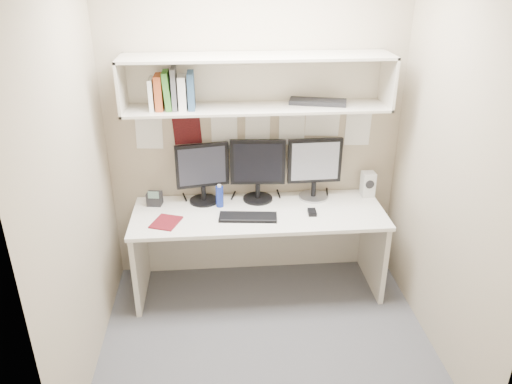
{
  "coord_description": "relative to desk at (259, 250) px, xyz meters",
  "views": [
    {
      "loc": [
        -0.31,
        -2.87,
        2.56
      ],
      "look_at": [
        -0.05,
        0.35,
        1.04
      ],
      "focal_mm": 35.0,
      "sensor_mm": 36.0,
      "label": 1
    }
  ],
  "objects": [
    {
      "name": "maroon_notebook",
      "position": [
        -0.72,
        -0.14,
        0.37
      ],
      "size": [
        0.26,
        0.28,
        0.01
      ],
      "primitive_type": "cube",
      "rotation": [
        0.0,
        0.0,
        -0.36
      ],
      "color": "#5E1018",
      "rests_on": "desk"
    },
    {
      "name": "desk_phone",
      "position": [
        -0.84,
        0.19,
        0.42
      ],
      "size": [
        0.13,
        0.12,
        0.14
      ],
      "rotation": [
        0.0,
        0.0,
        -0.15
      ],
      "color": "black",
      "rests_on": "desk"
    },
    {
      "name": "monitor_left",
      "position": [
        -0.44,
        0.22,
        0.63
      ],
      "size": [
        0.43,
        0.24,
        0.5
      ],
      "rotation": [
        0.0,
        0.0,
        0.19
      ],
      "color": "black",
      "rests_on": "desk"
    },
    {
      "name": "monitor_center",
      "position": [
        0.01,
        0.22,
        0.64
      ],
      "size": [
        0.45,
        0.25,
        0.52
      ],
      "rotation": [
        0.0,
        0.0,
        -0.07
      ],
      "color": "black",
      "rests_on": "desk"
    },
    {
      "name": "hutch_tray",
      "position": [
        0.47,
        0.19,
        1.19
      ],
      "size": [
        0.46,
        0.27,
        0.03
      ],
      "primitive_type": "cube",
      "rotation": [
        0.0,
        0.0,
        -0.25
      ],
      "color": "black",
      "rests_on": "overhead_hutch"
    },
    {
      "name": "keyboard",
      "position": [
        -0.09,
        -0.12,
        0.37
      ],
      "size": [
        0.46,
        0.2,
        0.02
      ],
      "primitive_type": "cube",
      "rotation": [
        0.0,
        0.0,
        -0.11
      ],
      "color": "black",
      "rests_on": "desk"
    },
    {
      "name": "speaker",
      "position": [
        0.94,
        0.22,
        0.47
      ],
      "size": [
        0.11,
        0.11,
        0.21
      ],
      "rotation": [
        0.0,
        0.0,
        0.04
      ],
      "color": "silver",
      "rests_on": "desk"
    },
    {
      "name": "desk",
      "position": [
        0.0,
        0.0,
        0.0
      ],
      "size": [
        2.0,
        0.7,
        0.73
      ],
      "color": "white",
      "rests_on": "floor"
    },
    {
      "name": "overhead_hutch",
      "position": [
        0.0,
        0.21,
        1.35
      ],
      "size": [
        2.0,
        0.38,
        0.4
      ],
      "color": "beige",
      "rests_on": "wall_back"
    },
    {
      "name": "wall_front",
      "position": [
        0.0,
        -1.65,
        0.93
      ],
      "size": [
        2.4,
        0.02,
        2.6
      ],
      "primitive_type": "cube",
      "color": "tan",
      "rests_on": "ground"
    },
    {
      "name": "monitor_right",
      "position": [
        0.48,
        0.22,
        0.64
      ],
      "size": [
        0.44,
        0.24,
        0.52
      ],
      "rotation": [
        0.0,
        0.0,
        0.03
      ],
      "color": "#A5A5AA",
      "rests_on": "desk"
    },
    {
      "name": "floor",
      "position": [
        0.0,
        -0.65,
        -0.37
      ],
      "size": [
        2.4,
        2.0,
        0.01
      ],
      "primitive_type": "cube",
      "color": "#4D4D53",
      "rests_on": "ground"
    },
    {
      "name": "blue_bottle",
      "position": [
        -0.31,
        0.11,
        0.45
      ],
      "size": [
        0.06,
        0.06,
        0.19
      ],
      "color": "navy",
      "rests_on": "desk"
    },
    {
      "name": "mouse",
      "position": [
        0.41,
        -0.08,
        0.38
      ],
      "size": [
        0.07,
        0.1,
        0.03
      ],
      "primitive_type": "cube",
      "rotation": [
        0.0,
        0.0,
        -0.04
      ],
      "color": "black",
      "rests_on": "desk"
    },
    {
      "name": "wall_left",
      "position": [
        -1.2,
        -0.65,
        0.93
      ],
      "size": [
        0.02,
        2.0,
        2.6
      ],
      "primitive_type": "cube",
      "color": "tan",
      "rests_on": "ground"
    },
    {
      "name": "book_stack",
      "position": [
        -0.62,
        0.15,
        1.31
      ],
      "size": [
        0.33,
        0.19,
        0.3
      ],
      "color": "white",
      "rests_on": "overhead_hutch"
    },
    {
      "name": "pinned_papers",
      "position": [
        0.0,
        0.34,
        0.88
      ],
      "size": [
        1.92,
        0.01,
        0.48
      ],
      "primitive_type": null,
      "color": "white",
      "rests_on": "wall_back"
    },
    {
      "name": "wall_back",
      "position": [
        0.0,
        0.35,
        0.93
      ],
      "size": [
        2.4,
        0.02,
        2.6
      ],
      "primitive_type": "cube",
      "color": "tan",
      "rests_on": "ground"
    },
    {
      "name": "wall_right",
      "position": [
        1.2,
        -0.65,
        0.93
      ],
      "size": [
        0.02,
        2.0,
        2.6
      ],
      "primitive_type": "cube",
      "color": "tan",
      "rests_on": "ground"
    }
  ]
}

